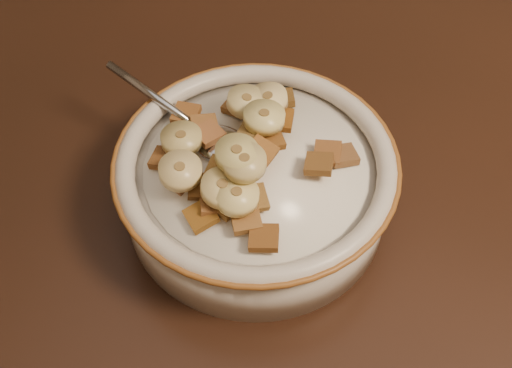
# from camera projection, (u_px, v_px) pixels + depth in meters

# --- Properties ---
(table) EXTENTS (1.44, 0.96, 0.04)m
(table) POSITION_uv_depth(u_px,v_px,m) (476.00, 208.00, 0.55)
(table) COLOR black
(table) RESTS_ON floor
(cereal_bowl) EXTENTS (0.21, 0.21, 0.05)m
(cereal_bowl) POSITION_uv_depth(u_px,v_px,m) (256.00, 188.00, 0.50)
(cereal_bowl) COLOR silver
(cereal_bowl) RESTS_ON table
(milk) EXTENTS (0.17, 0.17, 0.00)m
(milk) POSITION_uv_depth(u_px,v_px,m) (256.00, 168.00, 0.48)
(milk) COLOR white
(milk) RESTS_ON cereal_bowl
(spoon) EXTENTS (0.06, 0.05, 0.01)m
(spoon) POSITION_uv_depth(u_px,v_px,m) (222.00, 145.00, 0.49)
(spoon) COLOR #A7ACB5
(spoon) RESTS_ON cereal_bowl
(cereal_square_0) EXTENTS (0.03, 0.03, 0.01)m
(cereal_square_0) POSITION_uv_depth(u_px,v_px,m) (180.00, 178.00, 0.47)
(cereal_square_0) COLOR brown
(cereal_square_0) RESTS_ON milk
(cereal_square_1) EXTENTS (0.03, 0.03, 0.01)m
(cereal_square_1) POSITION_uv_depth(u_px,v_px,m) (343.00, 155.00, 0.49)
(cereal_square_1) COLOR brown
(cereal_square_1) RESTS_ON milk
(cereal_square_2) EXTENTS (0.03, 0.03, 0.01)m
(cereal_square_2) POSITION_uv_depth(u_px,v_px,m) (263.00, 122.00, 0.49)
(cereal_square_2) COLOR brown
(cereal_square_2) RESTS_ON milk
(cereal_square_3) EXTENTS (0.03, 0.03, 0.01)m
(cereal_square_3) POSITION_uv_depth(u_px,v_px,m) (238.00, 200.00, 0.45)
(cereal_square_3) COLOR #9A501F
(cereal_square_3) RESTS_ON milk
(cereal_square_4) EXTENTS (0.03, 0.03, 0.01)m
(cereal_square_4) POSITION_uv_depth(u_px,v_px,m) (201.00, 216.00, 0.45)
(cereal_square_4) COLOR brown
(cereal_square_4) RESTS_ON milk
(cereal_square_5) EXTENTS (0.02, 0.02, 0.01)m
(cereal_square_5) POSITION_uv_depth(u_px,v_px,m) (238.00, 106.00, 0.52)
(cereal_square_5) COLOR brown
(cereal_square_5) RESTS_ON milk
(cereal_square_6) EXTENTS (0.02, 0.02, 0.01)m
(cereal_square_6) POSITION_uv_depth(u_px,v_px,m) (280.00, 119.00, 0.49)
(cereal_square_6) COLOR brown
(cereal_square_6) RESTS_ON milk
(cereal_square_7) EXTENTS (0.03, 0.03, 0.01)m
(cereal_square_7) POSITION_uv_depth(u_px,v_px,m) (246.00, 219.00, 0.44)
(cereal_square_7) COLOR brown
(cereal_square_7) RESTS_ON milk
(cereal_square_8) EXTENTS (0.03, 0.03, 0.01)m
(cereal_square_8) POSITION_uv_depth(u_px,v_px,m) (225.00, 203.00, 0.45)
(cereal_square_8) COLOR brown
(cereal_square_8) RESTS_ON milk
(cereal_square_9) EXTENTS (0.02, 0.02, 0.01)m
(cereal_square_9) POSITION_uv_depth(u_px,v_px,m) (319.00, 164.00, 0.47)
(cereal_square_9) COLOR brown
(cereal_square_9) RESTS_ON milk
(cereal_square_10) EXTENTS (0.02, 0.02, 0.01)m
(cereal_square_10) POSITION_uv_depth(u_px,v_px,m) (180.00, 151.00, 0.49)
(cereal_square_10) COLOR #9D5621
(cereal_square_10) RESTS_ON milk
(cereal_square_11) EXTENTS (0.02, 0.02, 0.01)m
(cereal_square_11) POSITION_uv_depth(u_px,v_px,m) (186.00, 114.00, 0.51)
(cereal_square_11) COLOR brown
(cereal_square_11) RESTS_ON milk
(cereal_square_12) EXTENTS (0.03, 0.03, 0.01)m
(cereal_square_12) POSITION_uv_depth(u_px,v_px,m) (262.00, 114.00, 0.50)
(cereal_square_12) COLOR olive
(cereal_square_12) RESTS_ON milk
(cereal_square_13) EXTENTS (0.03, 0.02, 0.01)m
(cereal_square_13) POSITION_uv_depth(u_px,v_px,m) (261.00, 152.00, 0.46)
(cereal_square_13) COLOR #9B5823
(cereal_square_13) RESTS_ON milk
(cereal_square_14) EXTENTS (0.02, 0.02, 0.01)m
(cereal_square_14) POSITION_uv_depth(u_px,v_px,m) (221.00, 169.00, 0.46)
(cereal_square_14) COLOR olive
(cereal_square_14) RESTS_ON milk
(cereal_square_15) EXTENTS (0.02, 0.02, 0.01)m
(cereal_square_15) POSITION_uv_depth(u_px,v_px,m) (327.00, 153.00, 0.48)
(cereal_square_15) COLOR brown
(cereal_square_15) RESTS_ON milk
(cereal_square_16) EXTENTS (0.03, 0.03, 0.01)m
(cereal_square_16) POSITION_uv_depth(u_px,v_px,m) (214.00, 205.00, 0.45)
(cereal_square_16) COLOR #9D6130
(cereal_square_16) RESTS_ON milk
(cereal_square_17) EXTENTS (0.03, 0.03, 0.01)m
(cereal_square_17) POSITION_uv_depth(u_px,v_px,m) (204.00, 125.00, 0.49)
(cereal_square_17) COLOR #995D32
(cereal_square_17) RESTS_ON milk
(cereal_square_18) EXTENTS (0.03, 0.03, 0.01)m
(cereal_square_18) POSITION_uv_depth(u_px,v_px,m) (269.00, 139.00, 0.47)
(cereal_square_18) COLOR brown
(cereal_square_18) RESTS_ON milk
(cereal_square_19) EXTENTS (0.03, 0.03, 0.01)m
(cereal_square_19) POSITION_uv_depth(u_px,v_px,m) (208.00, 133.00, 0.49)
(cereal_square_19) COLOR #9D5C32
(cereal_square_19) RESTS_ON milk
(cereal_square_20) EXTENTS (0.03, 0.03, 0.01)m
(cereal_square_20) POSITION_uv_depth(u_px,v_px,m) (282.00, 98.00, 0.52)
(cereal_square_20) COLOR brown
(cereal_square_20) RESTS_ON milk
(cereal_square_21) EXTENTS (0.03, 0.03, 0.01)m
(cereal_square_21) POSITION_uv_depth(u_px,v_px,m) (202.00, 187.00, 0.46)
(cereal_square_21) COLOR brown
(cereal_square_21) RESTS_ON milk
(cereal_square_22) EXTENTS (0.02, 0.02, 0.01)m
(cereal_square_22) POSITION_uv_depth(u_px,v_px,m) (264.00, 238.00, 0.43)
(cereal_square_22) COLOR brown
(cereal_square_22) RESTS_ON milk
(cereal_square_23) EXTENTS (0.03, 0.03, 0.01)m
(cereal_square_23) POSITION_uv_depth(u_px,v_px,m) (253.00, 198.00, 0.45)
(cereal_square_23) COLOR olive
(cereal_square_23) RESTS_ON milk
(cereal_square_24) EXTENTS (0.02, 0.02, 0.01)m
(cereal_square_24) POSITION_uv_depth(u_px,v_px,m) (252.00, 133.00, 0.47)
(cereal_square_24) COLOR brown
(cereal_square_24) RESTS_ON milk
(cereal_square_25) EXTENTS (0.02, 0.02, 0.01)m
(cereal_square_25) POSITION_uv_depth(u_px,v_px,m) (165.00, 158.00, 0.48)
(cereal_square_25) COLOR brown
(cereal_square_25) RESTS_ON milk
(banana_slice_0) EXTENTS (0.03, 0.03, 0.01)m
(banana_slice_0) POSITION_uv_depth(u_px,v_px,m) (223.00, 188.00, 0.44)
(banana_slice_0) COLOR #E3C880
(banana_slice_0) RESTS_ON milk
(banana_slice_1) EXTENTS (0.03, 0.03, 0.01)m
(banana_slice_1) POSITION_uv_depth(u_px,v_px,m) (264.00, 117.00, 0.47)
(banana_slice_1) COLOR #ECD17F
(banana_slice_1) RESTS_ON milk
(banana_slice_2) EXTENTS (0.03, 0.03, 0.01)m
(banana_slice_2) POSITION_uv_depth(u_px,v_px,m) (180.00, 171.00, 0.45)
(banana_slice_2) COLOR #D3BA6B
(banana_slice_2) RESTS_ON milk
(banana_slice_3) EXTENTS (0.03, 0.03, 0.01)m
(banana_slice_3) POSITION_uv_depth(u_px,v_px,m) (181.00, 139.00, 0.48)
(banana_slice_3) COLOR tan
(banana_slice_3) RESTS_ON milk
(banana_slice_4) EXTENTS (0.04, 0.04, 0.02)m
(banana_slice_4) POSITION_uv_depth(u_px,v_px,m) (247.00, 102.00, 0.49)
(banana_slice_4) COLOR #FBEFA7
(banana_slice_4) RESTS_ON milk
(banana_slice_5) EXTENTS (0.04, 0.04, 0.01)m
(banana_slice_5) POSITION_uv_depth(u_px,v_px,m) (237.00, 154.00, 0.45)
(banana_slice_5) COLOR #CBC379
(banana_slice_5) RESTS_ON milk
(banana_slice_6) EXTENTS (0.03, 0.03, 0.01)m
(banana_slice_6) POSITION_uv_depth(u_px,v_px,m) (237.00, 196.00, 0.44)
(banana_slice_6) COLOR #FDF38E
(banana_slice_6) RESTS_ON milk
(banana_slice_7) EXTENTS (0.04, 0.04, 0.01)m
(banana_slice_7) POSITION_uv_depth(u_px,v_px,m) (268.00, 100.00, 0.50)
(banana_slice_7) COLOR #F4D688
(banana_slice_7) RESTS_ON milk
(banana_slice_8) EXTENTS (0.04, 0.04, 0.01)m
(banana_slice_8) POSITION_uv_depth(u_px,v_px,m) (244.00, 162.00, 0.44)
(banana_slice_8) COLOR #D6B66A
(banana_slice_8) RESTS_ON milk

